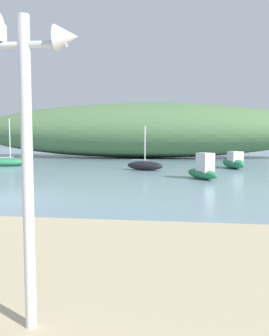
# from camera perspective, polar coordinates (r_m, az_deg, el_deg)

# --- Properties ---
(ground_plane) EXTENTS (120.00, 120.00, 0.00)m
(ground_plane) POSITION_cam_1_polar(r_m,az_deg,el_deg) (14.07, -20.75, -4.69)
(ground_plane) COLOR #7A99A8
(distant_hill) EXTENTS (39.65, 10.27, 6.12)m
(distant_hill) POSITION_cam_1_polar(r_m,az_deg,el_deg) (40.67, 0.77, 5.99)
(distant_hill) COLOR #517547
(distant_hill) RESTS_ON ground
(mast_structure) EXTENTS (1.26, 0.48, 3.44)m
(mast_structure) POSITION_cam_1_polar(r_m,az_deg,el_deg) (4.08, -20.61, 15.16)
(mast_structure) COLOR silver
(mast_structure) RESTS_ON beach_sand
(sailboat_inner_mooring) EXTENTS (3.29, 2.32, 3.76)m
(sailboat_inner_mooring) POSITION_cam_1_polar(r_m,az_deg,el_deg) (30.16, -19.23, 0.95)
(sailboat_inner_mooring) COLOR #287A4C
(sailboat_inner_mooring) RESTS_ON ground
(sailboat_off_point) EXTENTS (2.88, 1.88, 3.08)m
(sailboat_off_point) POSITION_cam_1_polar(r_m,az_deg,el_deg) (24.79, 1.67, 0.41)
(sailboat_off_point) COLOR black
(sailboat_off_point) RESTS_ON ground
(motorboat_far_left) EXTENTS (1.86, 3.19, 1.27)m
(motorboat_far_left) POSITION_cam_1_polar(r_m,az_deg,el_deg) (27.13, 15.58, 0.96)
(motorboat_far_left) COLOR #287A4C
(motorboat_far_left) RESTS_ON ground
(motorboat_east_reach) EXTENTS (2.01, 2.62, 1.45)m
(motorboat_east_reach) POSITION_cam_1_polar(r_m,az_deg,el_deg) (19.78, 10.93, -0.32)
(motorboat_east_reach) COLOR #287A4C
(motorboat_east_reach) RESTS_ON ground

